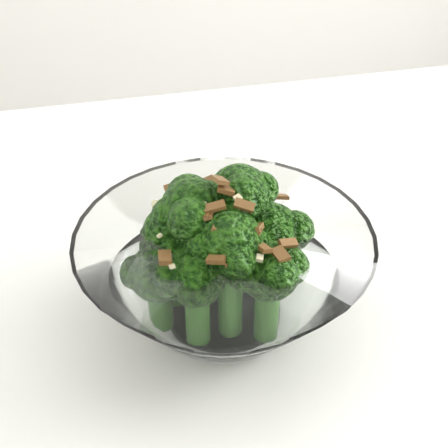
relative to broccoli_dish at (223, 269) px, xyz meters
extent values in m
cylinder|color=white|center=(0.00, 0.00, -0.05)|extent=(0.09, 0.09, 0.01)
cylinder|color=#285C18|center=(-0.05, -0.01, -0.02)|extent=(0.02, 0.02, 0.04)
sphere|color=#255C11|center=(-0.05, -0.01, 0.01)|extent=(0.04, 0.04, 0.04)
cylinder|color=#285C18|center=(-0.03, 0.01, -0.01)|extent=(0.02, 0.02, 0.05)
sphere|color=#255C11|center=(-0.03, 0.01, 0.03)|extent=(0.04, 0.04, 0.04)
cylinder|color=#285C18|center=(-0.02, -0.03, -0.01)|extent=(0.02, 0.02, 0.05)
sphere|color=#255C11|center=(-0.02, -0.03, 0.02)|extent=(0.04, 0.04, 0.04)
cylinder|color=#285C18|center=(0.04, 0.00, -0.01)|extent=(0.02, 0.02, 0.06)
sphere|color=#255C11|center=(0.04, 0.00, 0.03)|extent=(0.04, 0.04, 0.04)
cylinder|color=#285C18|center=(-0.02, 0.01, 0.00)|extent=(0.02, 0.02, 0.07)
sphere|color=#255C11|center=(-0.02, 0.01, 0.05)|extent=(0.05, 0.05, 0.05)
cylinder|color=#285C18|center=(0.00, -0.02, 0.00)|extent=(0.02, 0.02, 0.07)
sphere|color=#255C11|center=(0.00, -0.02, 0.04)|extent=(0.04, 0.04, 0.04)
cylinder|color=#285C18|center=(0.03, -0.03, -0.01)|extent=(0.02, 0.02, 0.05)
sphere|color=#255C11|center=(0.03, -0.03, 0.02)|extent=(0.04, 0.04, 0.04)
cylinder|color=#285C18|center=(0.01, 0.04, -0.02)|extent=(0.02, 0.02, 0.04)
sphere|color=#255C11|center=(0.01, 0.04, 0.01)|extent=(0.04, 0.04, 0.04)
cylinder|color=#285C18|center=(0.02, 0.02, 0.00)|extent=(0.02, 0.02, 0.08)
sphere|color=#255C11|center=(0.02, 0.02, 0.05)|extent=(0.05, 0.05, 0.05)
cube|color=brown|center=(0.03, -0.04, 0.04)|extent=(0.01, 0.02, 0.00)
cube|color=brown|center=(-0.03, -0.01, 0.05)|extent=(0.01, 0.01, 0.01)
cube|color=brown|center=(0.00, 0.04, 0.05)|extent=(0.02, 0.01, 0.01)
cube|color=brown|center=(0.02, 0.05, 0.04)|extent=(0.01, 0.01, 0.01)
cube|color=brown|center=(-0.01, -0.03, 0.06)|extent=(0.01, 0.02, 0.01)
cube|color=brown|center=(-0.02, -0.01, 0.06)|extent=(0.01, 0.01, 0.01)
cube|color=brown|center=(-0.01, -0.04, 0.05)|extent=(0.01, 0.01, 0.01)
cube|color=brown|center=(0.00, -0.05, 0.05)|extent=(0.01, 0.01, 0.01)
cube|color=brown|center=(-0.01, 0.03, 0.06)|extent=(0.01, 0.01, 0.01)
cube|color=brown|center=(0.00, 0.00, 0.07)|extent=(0.01, 0.01, 0.01)
cube|color=brown|center=(0.01, -0.03, 0.06)|extent=(0.02, 0.01, 0.01)
cube|color=brown|center=(0.01, -0.03, 0.06)|extent=(0.01, 0.01, 0.01)
cube|color=brown|center=(0.02, -0.03, 0.05)|extent=(0.01, 0.02, 0.01)
cube|color=brown|center=(-0.02, 0.03, 0.05)|extent=(0.01, 0.01, 0.01)
cube|color=brown|center=(0.04, -0.03, 0.04)|extent=(0.01, 0.01, 0.01)
cube|color=brown|center=(-0.01, 0.04, 0.05)|extent=(0.02, 0.01, 0.01)
cube|color=brown|center=(0.01, 0.02, 0.06)|extent=(0.01, 0.01, 0.01)
cube|color=brown|center=(0.00, 0.04, 0.05)|extent=(0.01, 0.01, 0.01)
cube|color=brown|center=(0.00, 0.00, 0.08)|extent=(0.01, 0.02, 0.01)
cube|color=brown|center=(0.02, 0.03, 0.06)|extent=(0.01, 0.01, 0.01)
cube|color=brown|center=(-0.03, 0.04, 0.04)|extent=(0.01, 0.02, 0.01)
cube|color=brown|center=(-0.02, 0.03, 0.05)|extent=(0.01, 0.01, 0.01)
cube|color=brown|center=(0.05, 0.04, 0.03)|extent=(0.01, 0.01, 0.01)
cube|color=brown|center=(-0.01, -0.01, 0.07)|extent=(0.01, 0.01, 0.01)
cube|color=brown|center=(-0.02, 0.01, 0.06)|extent=(0.01, 0.02, 0.00)
cube|color=brown|center=(0.01, -0.01, 0.07)|extent=(0.02, 0.01, 0.01)
cube|color=brown|center=(0.03, 0.02, 0.05)|extent=(0.01, 0.01, 0.01)
cube|color=brown|center=(0.03, 0.02, 0.05)|extent=(0.01, 0.02, 0.01)
cube|color=brown|center=(-0.04, -0.03, 0.04)|extent=(0.01, 0.02, 0.01)
cube|color=brown|center=(0.00, 0.02, 0.06)|extent=(0.01, 0.01, 0.00)
cube|color=brown|center=(-0.01, -0.02, 0.06)|extent=(0.01, 0.01, 0.01)
cube|color=brown|center=(0.02, 0.02, 0.06)|extent=(0.01, 0.01, 0.01)
cube|color=brown|center=(0.01, 0.02, 0.06)|extent=(0.01, 0.01, 0.01)
cube|color=brown|center=(0.02, -0.04, 0.05)|extent=(0.01, 0.01, 0.01)
cube|color=brown|center=(-0.03, 0.03, 0.05)|extent=(0.01, 0.02, 0.01)
cube|color=beige|center=(-0.01, 0.05, 0.04)|extent=(0.01, 0.01, 0.00)
cube|color=beige|center=(-0.04, -0.01, 0.04)|extent=(0.00, 0.00, 0.00)
cube|color=beige|center=(-0.01, -0.01, 0.06)|extent=(0.01, 0.01, 0.00)
cube|color=beige|center=(0.00, 0.02, 0.07)|extent=(0.01, 0.01, 0.00)
cube|color=beige|center=(0.03, 0.03, 0.05)|extent=(0.00, 0.01, 0.00)
cube|color=beige|center=(-0.02, 0.03, 0.05)|extent=(0.01, 0.00, 0.00)
cube|color=beige|center=(0.01, 0.03, 0.06)|extent=(0.01, 0.01, 0.00)
cube|color=beige|center=(-0.04, -0.04, 0.04)|extent=(0.00, 0.00, 0.00)
cube|color=beige|center=(0.05, 0.00, 0.04)|extent=(0.01, 0.01, 0.01)
cube|color=beige|center=(0.03, 0.03, 0.05)|extent=(0.01, 0.01, 0.01)
cube|color=beige|center=(-0.04, 0.01, 0.05)|extent=(0.01, 0.01, 0.01)
cube|color=beige|center=(-0.01, 0.02, 0.06)|extent=(0.00, 0.00, 0.00)
cube|color=beige|center=(-0.01, 0.01, 0.06)|extent=(0.01, 0.01, 0.01)
cube|color=beige|center=(0.05, 0.00, 0.04)|extent=(0.01, 0.01, 0.00)
cube|color=beige|center=(-0.04, 0.03, 0.04)|extent=(0.01, 0.01, 0.01)
cube|color=beige|center=(0.02, -0.04, 0.04)|extent=(0.01, 0.01, 0.01)
cube|color=beige|center=(0.01, -0.01, 0.07)|extent=(0.01, 0.01, 0.01)
cube|color=beige|center=(0.02, 0.04, 0.04)|extent=(0.01, 0.01, 0.00)
camera|label=1|loc=(-0.07, -0.38, 0.33)|focal=55.00mm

